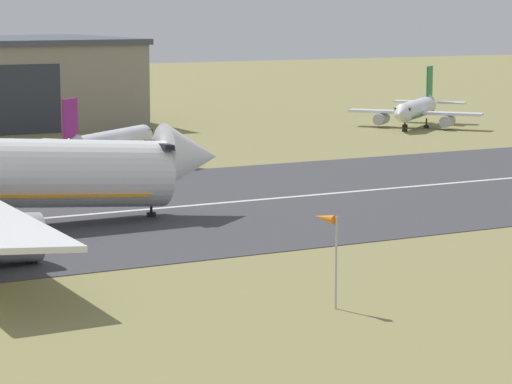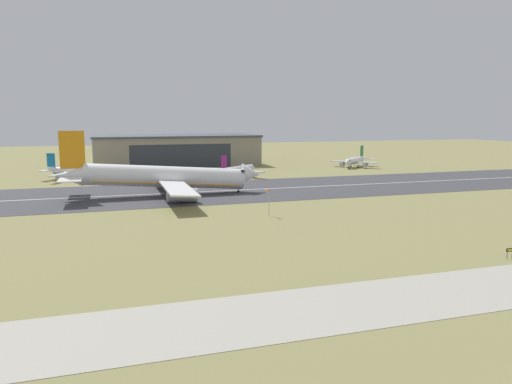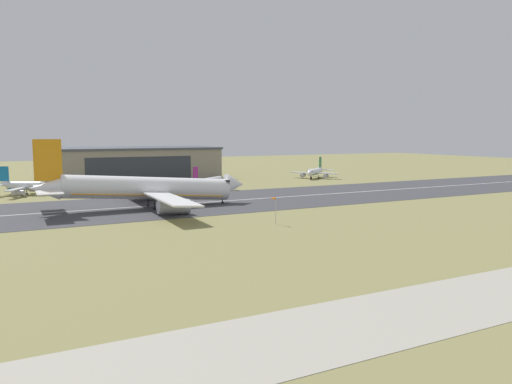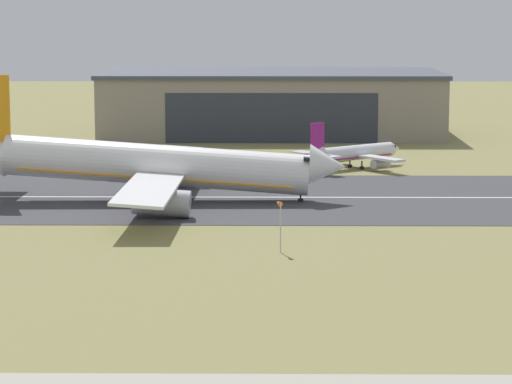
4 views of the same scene
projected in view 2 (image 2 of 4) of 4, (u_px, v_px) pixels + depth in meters
ground_plane at (293, 234)px, 93.73m from camera, size 652.27×652.27×0.00m
runway_strip at (219, 191)px, 148.35m from camera, size 412.27×45.95×0.06m
runway_centreline at (219, 191)px, 148.34m from camera, size 371.05×0.70×0.01m
taxiway_road at (402, 298)px, 60.58m from camera, size 309.21×13.94×0.05m
hangar_building at (175, 150)px, 229.82m from camera, size 73.62×35.49×13.76m
airplane_landing at (165, 177)px, 139.54m from camera, size 56.87×60.83×18.28m
airplane_parked_west at (355, 161)px, 218.40m from camera, size 20.54×20.27×9.18m
airplane_parked_centre at (239, 170)px, 183.00m from camera, size 20.53×19.99×8.48m
airplane_parked_east at (68, 172)px, 174.72m from camera, size 17.66×20.04×9.26m
windsock_pole at (267, 192)px, 111.38m from camera, size 1.00×2.08×5.94m
runway_sign at (510, 251)px, 77.50m from camera, size 1.39×0.13×1.64m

